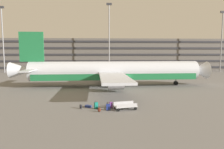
# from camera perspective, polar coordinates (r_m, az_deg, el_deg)

# --- Properties ---
(ground_plane) EXTENTS (600.00, 600.00, 0.00)m
(ground_plane) POSITION_cam_1_polar(r_m,az_deg,el_deg) (38.73, 3.67, -3.70)
(ground_plane) COLOR slate
(terminal_structure) EXTENTS (153.86, 20.66, 12.14)m
(terminal_structure) POSITION_cam_1_polar(r_m,az_deg,el_deg) (86.19, 0.08, 5.72)
(terminal_structure) COLOR #605B56
(terminal_structure) RESTS_ON ground_plane
(airliner) EXTENTS (39.16, 31.59, 10.57)m
(airliner) POSITION_cam_1_polar(r_m,az_deg,el_deg) (39.75, 0.27, 0.79)
(airliner) COLOR silver
(airliner) RESTS_ON ground_plane
(light_mast_far_left) EXTENTS (1.80, 0.50, 22.03)m
(light_mast_far_left) POSITION_cam_1_polar(r_m,az_deg,el_deg) (77.38, -28.65, 9.88)
(light_mast_far_left) COLOR gray
(light_mast_far_left) RESTS_ON ground_plane
(light_mast_left) EXTENTS (1.80, 0.50, 23.43)m
(light_mast_left) POSITION_cam_1_polar(r_m,az_deg,el_deg) (70.02, -0.82, 11.68)
(light_mast_left) COLOR gray
(light_mast_left) RESTS_ON ground_plane
(light_mast_center_left) EXTENTS (1.80, 0.50, 21.21)m
(light_mast_center_left) POSITION_cam_1_polar(r_m,az_deg,el_deg) (81.61, 28.72, 9.34)
(light_mast_center_left) COLOR gray
(light_mast_center_left) RESTS_ON ground_plane
(suitcase_large) EXTENTS (0.84, 0.77, 0.24)m
(suitcase_large) POSITION_cam_1_polar(r_m,az_deg,el_deg) (24.93, -6.80, -8.93)
(suitcase_large) COLOR navy
(suitcase_large) RESTS_ON ground_plane
(suitcase_silver) EXTENTS (0.47, 0.42, 0.90)m
(suitcase_silver) POSITION_cam_1_polar(r_m,az_deg,el_deg) (24.06, -4.55, -8.72)
(suitcase_silver) COLOR #147266
(suitcase_silver) RESTS_ON ground_plane
(suitcase_scuffed) EXTENTS (0.44, 0.35, 0.91)m
(suitcase_scuffed) POSITION_cam_1_polar(r_m,az_deg,el_deg) (24.23, -0.34, -8.64)
(suitcase_scuffed) COLOR #72388C
(suitcase_scuffed) RESTS_ON ground_plane
(suitcase_upright) EXTENTS (0.48, 0.27, 0.98)m
(suitcase_upright) POSITION_cam_1_polar(r_m,az_deg,el_deg) (23.37, -1.09, -9.20)
(suitcase_upright) COLOR navy
(suitcase_upright) RESTS_ON ground_plane
(backpack_small) EXTENTS (0.40, 0.39, 0.55)m
(backpack_small) POSITION_cam_1_polar(r_m,az_deg,el_deg) (24.35, -8.82, -9.03)
(backpack_small) COLOR black
(backpack_small) RESTS_ON ground_plane
(backpack_navy) EXTENTS (0.39, 0.24, 0.56)m
(backpack_navy) POSITION_cam_1_polar(r_m,az_deg,el_deg) (22.83, -3.65, -9.99)
(backpack_navy) COLOR #592619
(backpack_navy) RESTS_ON ground_plane
(backpack_black) EXTENTS (0.37, 0.31, 0.51)m
(backpack_black) POSITION_cam_1_polar(r_m,az_deg,el_deg) (25.37, -1.20, -8.39)
(backpack_black) COLOR gray
(backpack_black) RESTS_ON ground_plane
(baggage_cart) EXTENTS (3.37, 1.82, 0.82)m
(baggage_cart) POSITION_cam_1_polar(r_m,az_deg,el_deg) (23.78, 3.77, -8.87)
(baggage_cart) COLOR #B7B7BC
(baggage_cart) RESTS_ON ground_plane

